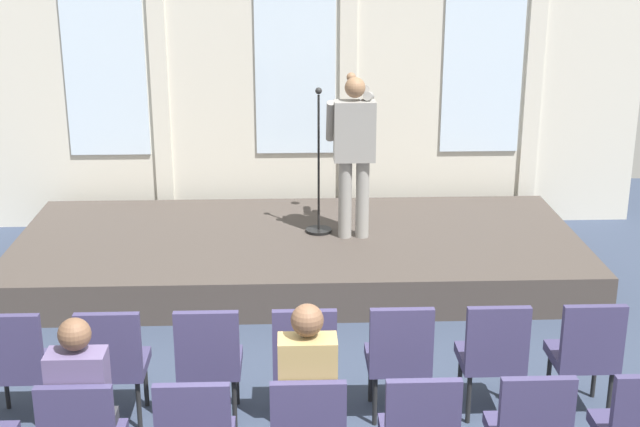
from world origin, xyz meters
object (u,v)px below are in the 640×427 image
object	(u,v)px
audience_r1_c1	(82,402)
mic_stand	(319,202)
chair_r1_c6	(639,425)
chair_r0_c3	(304,355)
speaker	(354,146)
chair_r0_c2	(209,357)
chair_r0_c4	(399,353)
chair_r0_c5	(493,352)
chair_r1_c5	(530,427)
chair_r0_c6	(586,350)
chair_r0_c1	(113,358)
audience_r1_c3	(307,393)
chair_r0_c0	(16,360)

from	to	relation	value
audience_r1_c1	mic_stand	bearing A→B (deg)	68.38
mic_stand	audience_r1_c1	bearing A→B (deg)	-111.62
chair_r1_c6	chair_r0_c3	bearing A→B (deg)	153.62
chair_r0_c3	audience_r1_c1	world-z (taller)	audience_r1_c1
audience_r1_c1	chair_r1_c6	bearing A→B (deg)	-1.35
speaker	chair_r1_c6	world-z (taller)	speaker
chair_r0_c2	chair_r0_c4	bearing A→B (deg)	0.00
speaker	chair_r0_c4	world-z (taller)	speaker
chair_r0_c4	chair_r0_c5	world-z (taller)	same
audience_r1_c1	speaker	bearing A→B (deg)	63.30
audience_r1_c1	chair_r1_c5	world-z (taller)	audience_r1_c1
chair_r0_c6	audience_r1_c1	bearing A→B (deg)	-164.68
chair_r0_c1	chair_r0_c3	xyz separation A→B (m)	(1.39, 0.00, 0.00)
audience_r1_c3	chair_r1_c6	xyz separation A→B (m)	(2.09, -0.08, -0.22)
chair_r0_c1	audience_r1_c1	world-z (taller)	audience_r1_c1
chair_r0_c6	chair_r0_c1	bearing A→B (deg)	180.00
chair_r0_c0	chair_r1_c5	xyz separation A→B (m)	(3.48, -1.03, 0.00)
chair_r0_c0	chair_r0_c3	distance (m)	2.09
chair_r0_c3	audience_r1_c3	bearing A→B (deg)	-90.00
chair_r0_c4	chair_r0_c5	bearing A→B (deg)	0.00
chair_r0_c2	chair_r1_c6	size ratio (longest dim) A/B	1.00
chair_r0_c1	chair_r0_c3	size ratio (longest dim) A/B	1.00
chair_r0_c6	chair_r0_c2	bearing A→B (deg)	180.00
chair_r0_c1	chair_r1_c5	world-z (taller)	same
chair_r0_c2	chair_r0_c5	bearing A→B (deg)	0.00
chair_r1_c5	chair_r1_c6	size ratio (longest dim) A/B	1.00
chair_r0_c0	audience_r1_c3	distance (m)	2.31
audience_r1_c3	chair_r1_c6	bearing A→B (deg)	-2.16
mic_stand	chair_r0_c6	bearing A→B (deg)	-59.05
audience_r1_c1	chair_r0_c5	bearing A→B (deg)	18.90
speaker	chair_r1_c5	bearing A→B (deg)	-78.47
audience_r1_c1	chair_r0_c0	bearing A→B (deg)	126.14
speaker	chair_r0_c2	bearing A→B (deg)	-113.25
mic_stand	audience_r1_c3	world-z (taller)	mic_stand
mic_stand	chair_r0_c0	world-z (taller)	mic_stand
chair_r0_c1	chair_r0_c5	bearing A→B (deg)	0.00
chair_r1_c5	chair_r1_c6	distance (m)	0.70
mic_stand	chair_r0_c6	world-z (taller)	mic_stand
chair_r0_c0	audience_r1_c3	xyz separation A→B (m)	(2.09, -0.96, 0.22)
chair_r0_c5	chair_r1_c5	xyz separation A→B (m)	(0.00, -1.03, 0.00)
chair_r0_c4	chair_r0_c5	xyz separation A→B (m)	(0.70, 0.00, 0.00)
audience_r1_c3	chair_r1_c5	xyz separation A→B (m)	(1.39, -0.08, -0.22)
chair_r0_c6	mic_stand	bearing A→B (deg)	120.95
chair_r0_c4	chair_r1_c6	bearing A→B (deg)	-36.64
speaker	chair_r0_c3	world-z (taller)	speaker
speaker	chair_r1_c5	size ratio (longest dim) A/B	1.79
mic_stand	chair_r0_c5	xyz separation A→B (m)	(1.17, -3.11, -0.20)
chair_r0_c2	chair_r0_c4	world-z (taller)	same
chair_r1_c5	chair_r0_c1	bearing A→B (deg)	159.60
chair_r0_c0	chair_r0_c2	distance (m)	1.39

